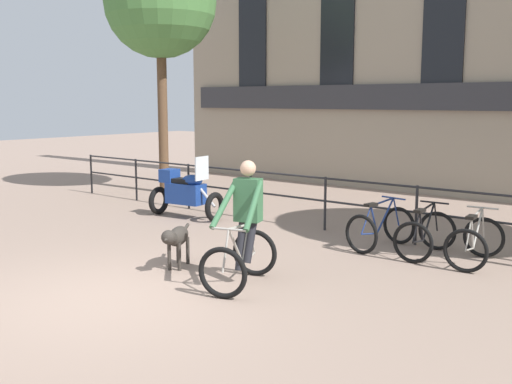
{
  "coord_description": "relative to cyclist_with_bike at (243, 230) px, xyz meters",
  "views": [
    {
      "loc": [
        6.15,
        -4.54,
        2.51
      ],
      "look_at": [
        0.17,
        2.86,
        1.05
      ],
      "focal_mm": 42.0,
      "sensor_mm": 36.0,
      "label": 1
    }
  ],
  "objects": [
    {
      "name": "building_facade",
      "position": [
        -0.99,
        9.42,
        4.3
      ],
      "size": [
        18.0,
        0.72,
        10.18
      ],
      "color": "gray",
      "rests_on": "ground_plane"
    },
    {
      "name": "parked_bicycle_near_lamp",
      "position": [
        0.55,
        2.97,
        -0.41
      ],
      "size": [
        0.83,
        1.2,
        0.86
      ],
      "rotation": [
        0.0,
        0.0,
        2.98
      ],
      "color": "black",
      "rests_on": "ground_plane"
    },
    {
      "name": "parked_bicycle_mid_left",
      "position": [
        1.35,
        2.97,
        -0.41
      ],
      "size": [
        0.7,
        1.13,
        0.86
      ],
      "rotation": [
        0.0,
        0.0,
        3.18
      ],
      "color": "black",
      "rests_on": "ground_plane"
    },
    {
      "name": "canal_railing",
      "position": [
        -0.99,
        3.63,
        -0.05
      ],
      "size": [
        15.05,
        0.05,
        1.05
      ],
      "color": "#232326",
      "rests_on": "ground_plane"
    },
    {
      "name": "ground_plane",
      "position": [
        -0.99,
        -1.57,
        -0.76
      ],
      "size": [
        60.0,
        60.0,
        0.0
      ],
      "primitive_type": "plane",
      "color": "gray"
    },
    {
      "name": "dog",
      "position": [
        -1.27,
        -0.05,
        -0.29
      ],
      "size": [
        0.57,
        0.98,
        0.66
      ],
      "rotation": [
        0.0,
        0.0,
        0.47
      ],
      "color": "#332D28",
      "rests_on": "ground_plane"
    },
    {
      "name": "tree_canalside_left",
      "position": [
        -7.06,
        4.99,
        4.3
      ],
      "size": [
        2.97,
        2.97,
        6.58
      ],
      "color": "brown",
      "rests_on": "ground_plane"
    },
    {
      "name": "parked_bicycle_mid_right",
      "position": [
        2.15,
        2.97,
        -0.41
      ],
      "size": [
        0.75,
        1.16,
        0.86
      ],
      "rotation": [
        0.0,
        0.0,
        3.22
      ],
      "color": "black",
      "rests_on": "ground_plane"
    },
    {
      "name": "parked_motorcycle",
      "position": [
        -4.0,
        2.8,
        -0.2
      ],
      "size": [
        1.71,
        0.83,
        1.35
      ],
      "rotation": [
        0.0,
        0.0,
        1.7
      ],
      "color": "black",
      "rests_on": "ground_plane"
    },
    {
      "name": "cyclist_with_bike",
      "position": [
        0.0,
        0.0,
        0.0
      ],
      "size": [
        1.0,
        1.32,
        1.7
      ],
      "rotation": [
        0.0,
        0.0,
        0.3
      ],
      "color": "black",
      "rests_on": "ground_plane"
    }
  ]
}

